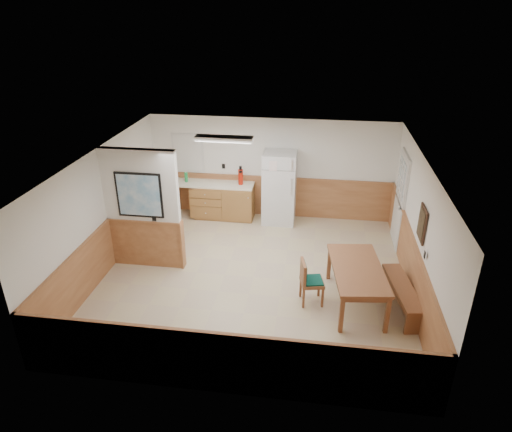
% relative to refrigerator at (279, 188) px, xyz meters
% --- Properties ---
extents(ground, '(6.00, 6.00, 0.00)m').
position_rel_refrigerator_xyz_m(ground, '(-0.25, -2.63, -0.89)').
color(ground, '#C4AC8C').
rests_on(ground, ground).
extents(ceiling, '(6.00, 6.00, 0.02)m').
position_rel_refrigerator_xyz_m(ceiling, '(-0.25, -2.63, 1.61)').
color(ceiling, white).
rests_on(ceiling, back_wall).
extents(back_wall, '(6.00, 0.02, 2.50)m').
position_rel_refrigerator_xyz_m(back_wall, '(-0.25, 0.37, 0.36)').
color(back_wall, white).
rests_on(back_wall, ground).
extents(right_wall, '(0.02, 6.00, 2.50)m').
position_rel_refrigerator_xyz_m(right_wall, '(2.75, -2.63, 0.36)').
color(right_wall, white).
rests_on(right_wall, ground).
extents(left_wall, '(0.02, 6.00, 2.50)m').
position_rel_refrigerator_xyz_m(left_wall, '(-3.25, -2.63, 0.36)').
color(left_wall, white).
rests_on(left_wall, ground).
extents(wainscot_back, '(6.00, 0.04, 1.00)m').
position_rel_refrigerator_xyz_m(wainscot_back, '(-0.25, 0.35, -0.39)').
color(wainscot_back, '#B47948').
rests_on(wainscot_back, ground).
extents(wainscot_right, '(0.04, 6.00, 1.00)m').
position_rel_refrigerator_xyz_m(wainscot_right, '(2.73, -2.63, -0.39)').
color(wainscot_right, '#B47948').
rests_on(wainscot_right, ground).
extents(wainscot_left, '(0.04, 6.00, 1.00)m').
position_rel_refrigerator_xyz_m(wainscot_left, '(-3.23, -2.63, -0.39)').
color(wainscot_left, '#B47948').
rests_on(wainscot_left, ground).
extents(partition_wall, '(1.50, 0.20, 2.50)m').
position_rel_refrigerator_xyz_m(partition_wall, '(-2.50, -2.43, 0.34)').
color(partition_wall, white).
rests_on(partition_wall, ground).
extents(kitchen_counter, '(2.20, 0.61, 1.00)m').
position_rel_refrigerator_xyz_m(kitchen_counter, '(-1.45, 0.05, -0.43)').
color(kitchen_counter, '#996236').
rests_on(kitchen_counter, ground).
extents(exterior_door, '(0.07, 1.02, 2.15)m').
position_rel_refrigerator_xyz_m(exterior_door, '(2.72, -0.73, 0.16)').
color(exterior_door, silver).
rests_on(exterior_door, ground).
extents(kitchen_window, '(0.80, 0.04, 1.00)m').
position_rel_refrigerator_xyz_m(kitchen_window, '(-2.35, 0.35, 0.66)').
color(kitchen_window, silver).
rests_on(kitchen_window, back_wall).
extents(wall_painting, '(0.04, 0.50, 0.60)m').
position_rel_refrigerator_xyz_m(wall_painting, '(2.72, -2.93, 0.66)').
color(wall_painting, '#372216').
rests_on(wall_painting, right_wall).
extents(fluorescent_fixture, '(1.20, 0.30, 0.09)m').
position_rel_refrigerator_xyz_m(fluorescent_fixture, '(-1.05, -1.33, 1.55)').
color(fluorescent_fixture, silver).
rests_on(fluorescent_fixture, ceiling).
extents(refrigerator, '(0.79, 0.72, 1.78)m').
position_rel_refrigerator_xyz_m(refrigerator, '(0.00, 0.00, 0.00)').
color(refrigerator, silver).
rests_on(refrigerator, ground).
extents(dining_table, '(1.07, 1.83, 0.75)m').
position_rel_refrigerator_xyz_m(dining_table, '(1.70, -3.21, -0.23)').
color(dining_table, '#A25E3B').
rests_on(dining_table, ground).
extents(dining_bench, '(0.57, 1.57, 0.45)m').
position_rel_refrigerator_xyz_m(dining_bench, '(2.51, -3.23, -0.55)').
color(dining_bench, '#A25E3B').
rests_on(dining_bench, ground).
extents(dining_chair, '(0.62, 0.48, 0.85)m').
position_rel_refrigerator_xyz_m(dining_chair, '(0.84, -3.30, -0.40)').
color(dining_chair, '#A25E3B').
rests_on(dining_chair, ground).
extents(fire_extinguisher, '(0.13, 0.13, 0.47)m').
position_rel_refrigerator_xyz_m(fire_extinguisher, '(-0.97, 0.08, 0.21)').
color(fire_extinguisher, '#B61A09').
rests_on(fire_extinguisher, kitchen_counter).
extents(soap_bottle, '(0.10, 0.10, 0.25)m').
position_rel_refrigerator_xyz_m(soap_bottle, '(-2.34, 0.06, 0.13)').
color(soap_bottle, green).
rests_on(soap_bottle, kitchen_counter).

